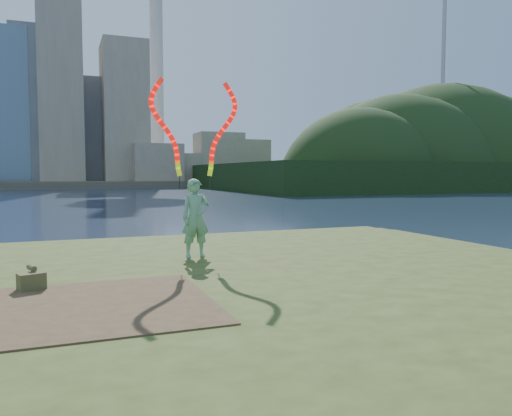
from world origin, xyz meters
name	(u,v)px	position (x,y,z in m)	size (l,w,h in m)	color
ground	(192,296)	(0.00, 0.00, 0.00)	(320.00, 320.00, 0.00)	#19263F
grassy_knoll	(226,307)	(0.00, -2.30, 0.34)	(20.00, 18.00, 0.80)	#364518
dirt_patch	(90,306)	(-2.20, -3.20, 0.81)	(3.20, 3.00, 0.02)	#47331E
far_shore	(74,183)	(0.00, 95.00, 0.60)	(320.00, 40.00, 1.20)	#4F4A3A
observation_tower	(156,6)	(18.00, 102.00, 39.11)	(10.00, 10.00, 58.00)	silver
wooded_hill	(438,187)	(59.57, 59.96, 0.16)	(78.00, 50.00, 63.00)	black
woman_with_ribbons	(195,191)	(0.12, 0.15, 2.21)	(2.06, 0.42, 4.04)	#137034
canvas_bag	(32,281)	(-2.97, -1.91, 0.95)	(0.44, 0.49, 0.36)	#4C502A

